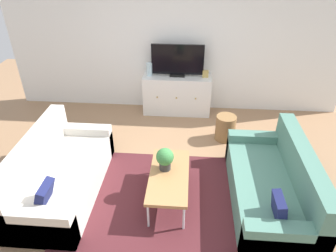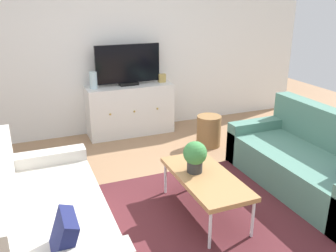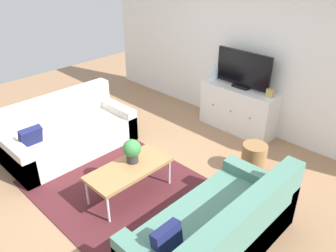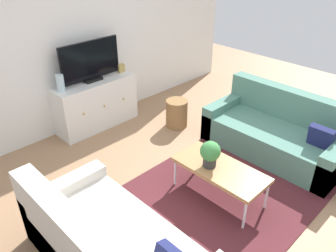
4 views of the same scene
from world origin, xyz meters
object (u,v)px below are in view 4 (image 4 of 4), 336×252
at_px(couch_right_side, 278,133).
at_px(tv_console, 96,104).
at_px(flat_screen_tv, 90,61).
at_px(glass_vase, 60,83).
at_px(mantel_clock, 121,68).
at_px(potted_plant, 210,153).
at_px(coffee_table, 220,170).
at_px(wicker_basket, 177,113).

height_order(couch_right_side, tv_console, couch_right_side).
bearing_deg(flat_screen_tv, glass_vase, -177.82).
bearing_deg(mantel_clock, potted_plant, -103.76).
relative_size(coffee_table, glass_vase, 4.42).
relative_size(flat_screen_tv, glass_vase, 3.99).
relative_size(mantel_clock, wicker_basket, 0.29).
height_order(tv_console, glass_vase, glass_vase).
xyz_separation_m(couch_right_side, potted_plant, (-1.43, 0.08, 0.32)).
distance_m(tv_console, flat_screen_tv, 0.68).
distance_m(mantel_clock, wicker_basket, 1.14).
bearing_deg(flat_screen_tv, potted_plant, -90.87).
height_order(tv_console, wicker_basket, tv_console).
relative_size(couch_right_side, flat_screen_tv, 1.95).
distance_m(potted_plant, glass_vase, 2.36).
relative_size(couch_right_side, potted_plant, 6.06).
height_order(glass_vase, mantel_clock, glass_vase).
bearing_deg(potted_plant, mantel_clock, 76.24).
bearing_deg(tv_console, couch_right_side, -59.54).
bearing_deg(glass_vase, flat_screen_tv, 2.18).
bearing_deg(coffee_table, mantel_clock, 78.23).
xyz_separation_m(coffee_table, tv_console, (-0.03, 2.40, -0.00)).
height_order(glass_vase, wicker_basket, glass_vase).
relative_size(potted_plant, tv_console, 0.24).
bearing_deg(glass_vase, tv_console, -0.00).
xyz_separation_m(coffee_table, flat_screen_tv, (-0.03, 2.42, 0.68)).
height_order(couch_right_side, mantel_clock, mantel_clock).
distance_m(tv_console, wicker_basket, 1.27).
bearing_deg(flat_screen_tv, tv_console, -90.00).
distance_m(coffee_table, mantel_clock, 2.49).
bearing_deg(couch_right_side, wicker_basket, 109.28).
bearing_deg(wicker_basket, glass_vase, 147.37).
relative_size(couch_right_side, mantel_clock, 14.50).
xyz_separation_m(couch_right_side, glass_vase, (-1.92, 2.37, 0.61)).
bearing_deg(coffee_table, flat_screen_tv, 90.61).
xyz_separation_m(coffee_table, glass_vase, (-0.55, 2.40, 0.50)).
distance_m(flat_screen_tv, glass_vase, 0.56).
xyz_separation_m(coffee_table, wicker_basket, (0.86, 1.50, -0.16)).
relative_size(coffee_table, wicker_basket, 2.43).
bearing_deg(couch_right_side, tv_console, 120.46).
distance_m(flat_screen_tv, mantel_clock, 0.58).
bearing_deg(tv_console, glass_vase, 180.00).
xyz_separation_m(potted_plant, glass_vase, (-0.49, 2.29, 0.29)).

